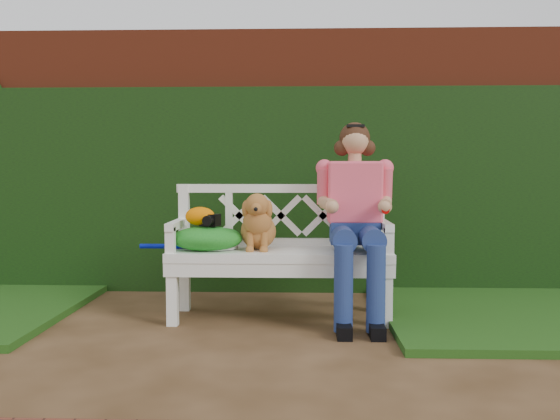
{
  "coord_description": "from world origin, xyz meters",
  "views": [
    {
      "loc": [
        0.52,
        -3.28,
        1.03
      ],
      "look_at": [
        0.39,
        0.74,
        0.75
      ],
      "focal_mm": 38.0,
      "sensor_mm": 36.0,
      "label": 1
    }
  ],
  "objects": [
    {
      "name": "ivy_hedge",
      "position": [
        0.0,
        1.68,
        0.85
      ],
      "size": [
        10.0,
        0.18,
        1.7
      ],
      "primitive_type": "cube",
      "color": "#153A0B",
      "rests_on": "ground"
    },
    {
      "name": "green_bag",
      "position": [
        -0.11,
        0.69,
        0.56
      ],
      "size": [
        0.59,
        0.53,
        0.16
      ],
      "primitive_type": null,
      "rotation": [
        0.0,
        0.0,
        0.41
      ],
      "color": "#238C36",
      "rests_on": "garden_bench"
    },
    {
      "name": "ground",
      "position": [
        0.0,
        0.0,
        0.0
      ],
      "size": [
        60.0,
        60.0,
        0.0
      ],
      "primitive_type": "plane",
      "color": "#3D2813"
    },
    {
      "name": "dog",
      "position": [
        0.24,
        0.73,
        0.68
      ],
      "size": [
        0.33,
        0.4,
        0.39
      ],
      "primitive_type": null,
      "rotation": [
        0.0,
        0.0,
        -0.22
      ],
      "color": "olive",
      "rests_on": "garden_bench"
    },
    {
      "name": "tennis_racket",
      "position": [
        -0.12,
        0.74,
        0.5
      ],
      "size": [
        0.72,
        0.31,
        0.03
      ],
      "primitive_type": null,
      "rotation": [
        0.0,
        0.0,
        -0.01
      ],
      "color": "white",
      "rests_on": "garden_bench"
    },
    {
      "name": "seated_woman",
      "position": [
        0.9,
        0.72,
        0.65
      ],
      "size": [
        0.69,
        0.83,
        1.29
      ],
      "primitive_type": null,
      "rotation": [
        0.0,
        0.0,
        -0.21
      ],
      "color": "#F6466D",
      "rests_on": "ground"
    },
    {
      "name": "camera_item",
      "position": [
        -0.08,
        0.69,
        0.68
      ],
      "size": [
        0.14,
        0.12,
        0.08
      ],
      "primitive_type": "cube",
      "rotation": [
        0.0,
        0.0,
        -0.33
      ],
      "color": "black",
      "rests_on": "green_bag"
    },
    {
      "name": "brick_wall",
      "position": [
        0.0,
        1.9,
        1.1
      ],
      "size": [
        10.0,
        0.3,
        2.2
      ],
      "primitive_type": "cube",
      "color": "maroon",
      "rests_on": "ground"
    },
    {
      "name": "garden_bench",
      "position": [
        0.39,
        0.74,
        0.24
      ],
      "size": [
        1.6,
        0.65,
        0.48
      ],
      "primitive_type": null,
      "rotation": [
        0.0,
        0.0,
        0.03
      ],
      "color": "white",
      "rests_on": "ground"
    },
    {
      "name": "baseball_glove",
      "position": [
        -0.15,
        0.71,
        0.71
      ],
      "size": [
        0.23,
        0.18,
        0.13
      ],
      "primitive_type": "ellipsoid",
      "rotation": [
        0.0,
        0.0,
        0.18
      ],
      "color": "orange",
      "rests_on": "green_bag"
    }
  ]
}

